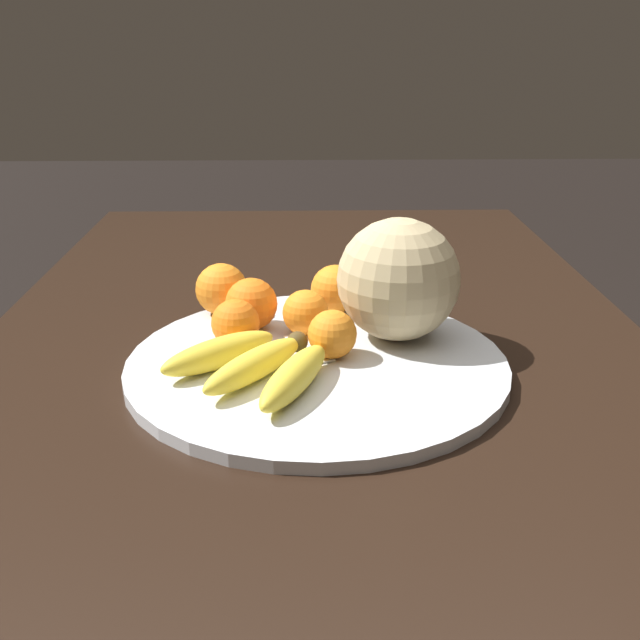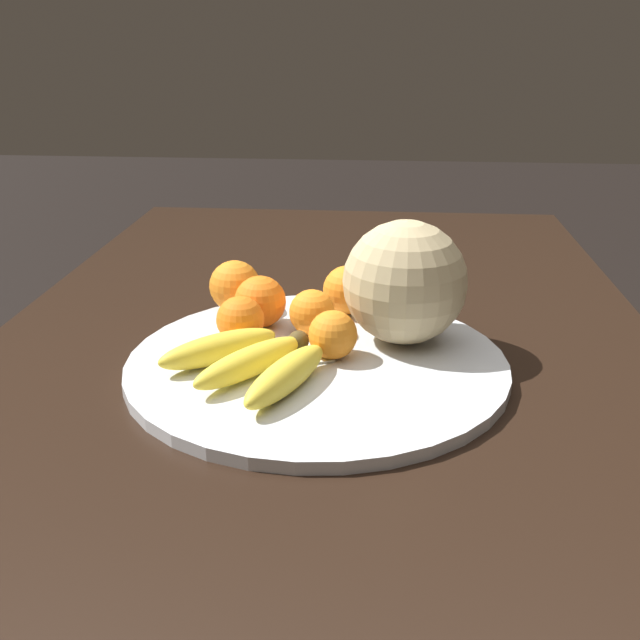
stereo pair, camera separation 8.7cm
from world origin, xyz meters
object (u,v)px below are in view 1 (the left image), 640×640
Objects in this scene: banana_bunch at (257,364)px; produce_tag at (309,348)px; fruit_bowl at (320,364)px; orange_back_left at (251,304)px; orange_back_right at (305,313)px; kitchen_table at (316,420)px; orange_front_left at (222,289)px; orange_mid_center at (332,334)px; orange_front_right at (236,323)px; melon at (398,279)px; orange_top_small at (335,289)px.

banana_bunch is 2.17× the size of produce_tag.
orange_back_left is (-0.10, -0.09, 0.04)m from fruit_bowl.
orange_back_left reaches higher than orange_back_right.
orange_front_left is at bearing -127.82° from kitchen_table.
banana_bunch is 0.15m from orange_back_left.
kitchen_table is at bearing 135.78° from produce_tag.
orange_mid_center is at bearing 20.56° from kitchen_table.
produce_tag is at bearing 46.46° from orange_back_left.
orange_front_right and orange_back_right have the same top height.
produce_tag is (0.03, -0.01, 0.12)m from kitchen_table.
produce_tag is at bearing -71.24° from melon.
orange_back_left reaches higher than fruit_bowl.
orange_front_right is 1.02× the size of orange_mid_center.
orange_back_right is at bearing 159.96° from produce_tag.
orange_mid_center is at bearing 47.57° from orange_back_left.
banana_bunch is 3.52× the size of orange_back_right.
orange_front_left is 1.18× the size of orange_front_right.
orange_back_left is 0.71× the size of produce_tag.
orange_mid_center is 0.87× the size of orange_top_small.
kitchen_table is 0.15m from orange_mid_center.
orange_back_left reaches higher than kitchen_table.
kitchen_table is 0.18m from orange_back_left.
melon is at bearing 69.28° from orange_front_left.
banana_bunch is 0.10m from produce_tag.
produce_tag is (-0.02, -0.03, -0.03)m from orange_mid_center.
orange_back_left is at bearing -117.73° from kitchen_table.
orange_back_right is at bearing -27.84° from orange_top_small.
melon is (-0.01, 0.10, 0.19)m from kitchen_table.
orange_front_left is 0.14m from orange_back_right.
banana_bunch is at bearing -24.80° from orange_top_small.
orange_front_left is 1.06× the size of orange_top_small.
orange_top_small is at bearing 171.05° from fruit_bowl.
fruit_bowl is 7.56× the size of orange_front_right.
orange_back_right is at bearing 56.16° from orange_front_left.
melon reaches higher than orange_back_left.
orange_back_left is 0.11m from produce_tag.
orange_front_left reaches higher than orange_front_right.
banana_bunch is at bearing -32.27° from kitchen_table.
produce_tag reaches higher than fruit_bowl.
orange_top_small is at bearing 116.96° from orange_back_left.
produce_tag is (0.13, -0.04, -0.03)m from orange_top_small.
melon reaches higher than orange_back_right.
melon is at bearing 84.53° from produce_tag.
orange_back_left is 1.01× the size of orange_top_small.
fruit_bowl is at bearing 0.36° from produce_tag.
orange_top_small is (-0.08, 0.04, 0.00)m from orange_back_right.
orange_back_right is at bearing -156.17° from orange_mid_center.
orange_front_left reaches higher than banana_bunch.
orange_mid_center is at bearing 112.08° from fruit_bowl.
fruit_bowl is at bearing 162.86° from banana_bunch.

